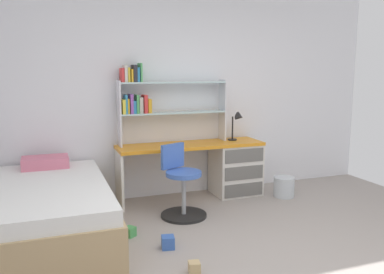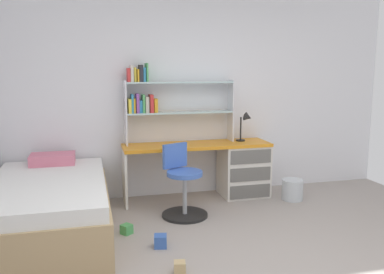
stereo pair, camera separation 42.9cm
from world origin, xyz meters
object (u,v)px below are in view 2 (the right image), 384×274
(toy_block_green_3, at_px, (127,229))
(bed_platform, at_px, (49,207))
(toy_block_blue_0, at_px, (160,241))
(toy_block_natural_2, at_px, (180,267))
(bookshelf_hutch, at_px, (162,98))
(swivel_chair, at_px, (183,188))
(waste_bin, at_px, (292,190))
(desk_lamp, at_px, (246,122))
(desk, at_px, (232,166))

(toy_block_green_3, bearing_deg, bed_platform, 164.48)
(toy_block_green_3, bearing_deg, toy_block_blue_0, -54.32)
(toy_block_natural_2, bearing_deg, toy_block_green_3, 111.12)
(bookshelf_hutch, bearing_deg, toy_block_natural_2, -96.39)
(bookshelf_hutch, height_order, swivel_chair, bookshelf_hutch)
(bookshelf_hutch, relative_size, toy_block_green_3, 14.17)
(bed_platform, distance_m, toy_block_natural_2, 1.58)
(bed_platform, bearing_deg, toy_block_blue_0, -30.08)
(waste_bin, bearing_deg, bookshelf_hutch, 162.92)
(toy_block_blue_0, relative_size, toy_block_green_3, 1.19)
(desk_lamp, distance_m, toy_block_blue_0, 2.13)
(desk_lamp, bearing_deg, waste_bin, -36.49)
(desk_lamp, bearing_deg, bookshelf_hutch, 173.85)
(waste_bin, bearing_deg, toy_block_blue_0, -152.73)
(desk, distance_m, swivel_chair, 0.97)
(desk_lamp, bearing_deg, toy_block_natural_2, -125.22)
(desk_lamp, bearing_deg, desk, -173.88)
(desk, xyz_separation_m, waste_bin, (0.69, -0.35, -0.26))
(bookshelf_hutch, relative_size, toy_block_natural_2, 14.89)
(waste_bin, xyz_separation_m, toy_block_green_3, (-2.16, -0.58, -0.08))
(toy_block_natural_2, height_order, toy_block_green_3, toy_block_green_3)
(bookshelf_hutch, bearing_deg, toy_block_green_3, -118.04)
(bed_platform, bearing_deg, swivel_chair, 6.53)
(bed_platform, xyz_separation_m, waste_bin, (2.91, 0.37, -0.15))
(bed_platform, bearing_deg, bookshelf_hutch, 33.02)
(swivel_chair, relative_size, toy_block_natural_2, 8.72)
(toy_block_green_3, bearing_deg, desk_lamp, 29.86)
(desk_lamp, height_order, toy_block_natural_2, desk_lamp)
(desk, height_order, waste_bin, desk)
(waste_bin, xyz_separation_m, toy_block_natural_2, (-1.81, -1.48, -0.08))
(desk, distance_m, desk_lamp, 0.61)
(toy_block_blue_0, bearing_deg, toy_block_natural_2, -82.31)
(bed_platform, height_order, toy_block_natural_2, bed_platform)
(bookshelf_hutch, distance_m, toy_block_blue_0, 1.93)
(desk, distance_m, bed_platform, 2.34)
(toy_block_natural_2, relative_size, toy_block_green_3, 0.95)
(swivel_chair, height_order, waste_bin, swivel_chair)
(toy_block_blue_0, bearing_deg, desk_lamp, 44.20)
(bookshelf_hutch, distance_m, swivel_chair, 1.20)
(bed_platform, bearing_deg, toy_block_natural_2, -45.24)
(desk_lamp, distance_m, bed_platform, 2.62)
(desk_lamp, relative_size, bed_platform, 0.19)
(bed_platform, relative_size, toy_block_blue_0, 17.01)
(toy_block_blue_0, distance_m, toy_block_green_3, 0.48)
(bed_platform, relative_size, toy_block_green_3, 20.22)
(bed_platform, xyz_separation_m, toy_block_natural_2, (1.10, -1.11, -0.23))
(desk_lamp, height_order, toy_block_green_3, desk_lamp)
(swivel_chair, bearing_deg, desk_lamp, 30.50)
(bookshelf_hutch, distance_m, waste_bin, 2.03)
(bookshelf_hutch, bearing_deg, bed_platform, -146.98)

